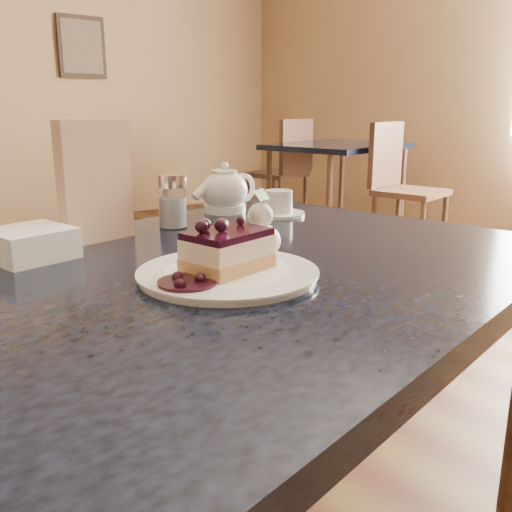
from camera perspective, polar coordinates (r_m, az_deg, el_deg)
main_table at (r=0.97m, az=-5.10°, el=-6.37°), size 1.43×1.08×0.82m
dessert_plate at (r=0.91m, az=-2.83°, el=-1.81°), size 0.28×0.28×0.01m
cheesecake_slice at (r=0.90m, az=-2.86°, el=0.52°), size 0.14×0.11×0.07m
whipped_cream at (r=0.97m, az=0.43°, el=1.54°), size 0.07×0.07×0.06m
berry_sauce at (r=0.84m, az=-6.92°, el=-2.66°), size 0.09×0.09×0.01m
tea_set at (r=1.45m, az=-2.11°, el=6.18°), size 0.25×0.25×0.11m
menu_card at (r=1.18m, az=-15.77°, el=7.18°), size 0.16×0.06×0.24m
sugar_shaker at (r=1.28m, az=-8.35°, el=5.49°), size 0.07×0.07×0.12m
napkin_stack at (r=1.09m, az=-21.70°, el=1.16°), size 0.15×0.15×0.05m
bg_table_far_right at (r=4.82m, az=7.85°, el=2.63°), size 1.16×1.90×1.26m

